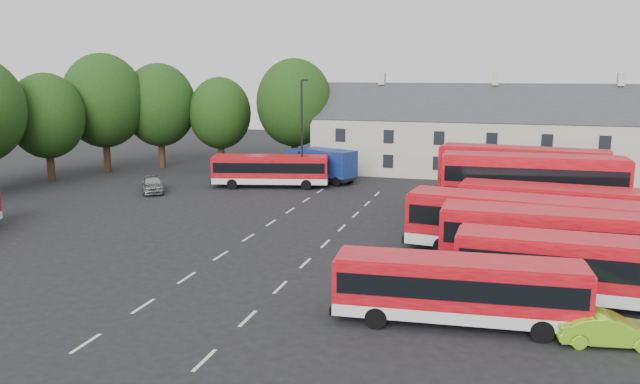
% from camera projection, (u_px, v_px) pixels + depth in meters
% --- Properties ---
extents(ground, '(140.00, 140.00, 0.00)m').
position_uv_depth(ground, '(235.00, 246.00, 36.99)').
color(ground, black).
rests_on(ground, ground).
extents(lane_markings, '(5.15, 33.80, 0.01)m').
position_uv_depth(lane_markings, '(286.00, 241.00, 38.18)').
color(lane_markings, beige).
rests_on(lane_markings, ground).
extents(treeline, '(29.92, 32.59, 12.01)m').
position_uv_depth(treeline, '(116.00, 108.00, 59.66)').
color(treeline, black).
rests_on(treeline, ground).
extents(terrace_houses, '(35.70, 7.13, 10.06)m').
position_uv_depth(terrace_houses, '(492.00, 137.00, 60.66)').
color(terrace_houses, beige).
rests_on(terrace_houses, ground).
extents(bus_row_a, '(10.11, 3.06, 2.82)m').
position_uv_depth(bus_row_a, '(458.00, 286.00, 25.19)').
color(bus_row_a, silver).
rests_on(bus_row_a, ground).
extents(bus_row_b, '(11.07, 2.88, 3.11)m').
position_uv_depth(bus_row_b, '(584.00, 266.00, 27.23)').
color(bus_row_b, silver).
rests_on(bus_row_b, ground).
extents(bus_row_c, '(12.17, 2.88, 3.44)m').
position_uv_depth(bus_row_c, '(565.00, 238.00, 31.01)').
color(bus_row_c, silver).
rests_on(bus_row_c, ground).
extents(bus_row_d, '(12.57, 4.30, 3.48)m').
position_uv_depth(bus_row_d, '(521.00, 222.00, 34.18)').
color(bus_row_d, silver).
rests_on(bus_row_d, ground).
extents(bus_row_e, '(12.46, 3.89, 3.47)m').
position_uv_depth(bus_row_e, '(564.00, 210.00, 37.08)').
color(bus_row_e, silver).
rests_on(bus_row_e, ground).
extents(bus_dd_south, '(11.80, 3.10, 4.80)m').
position_uv_depth(bus_dd_south, '(532.00, 186.00, 41.21)').
color(bus_dd_south, silver).
rests_on(bus_dd_south, ground).
extents(bus_dd_north, '(11.99, 4.21, 4.81)m').
position_uv_depth(bus_dd_north, '(522.00, 176.00, 45.16)').
color(bus_dd_north, silver).
rests_on(bus_dd_north, ground).
extents(bus_north, '(10.44, 4.61, 2.88)m').
position_uv_depth(bus_north, '(270.00, 168.00, 55.22)').
color(bus_north, silver).
rests_on(bus_north, ground).
extents(box_truck, '(7.42, 4.81, 3.11)m').
position_uv_depth(box_truck, '(321.00, 163.00, 58.00)').
color(box_truck, black).
rests_on(box_truck, ground).
extents(silver_car, '(3.81, 4.55, 1.47)m').
position_uv_depth(silver_car, '(152.00, 184.00, 53.21)').
color(silver_car, '#9EA1A5').
rests_on(silver_car, ground).
extents(lime_car, '(3.95, 1.93, 1.25)m').
position_uv_depth(lime_car, '(607.00, 329.00, 23.59)').
color(lime_car, '#82CA1F').
rests_on(lime_car, ground).
extents(lamppost, '(0.66, 0.42, 9.52)m').
position_uv_depth(lamppost, '(302.00, 131.00, 53.89)').
color(lamppost, black).
rests_on(lamppost, ground).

